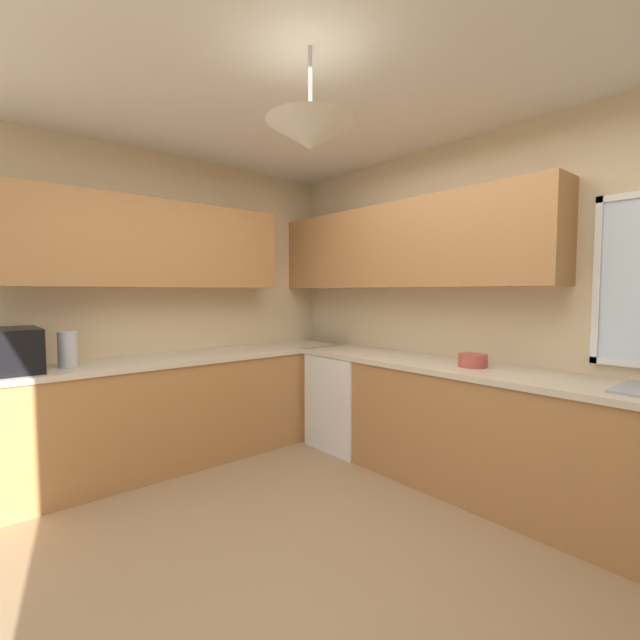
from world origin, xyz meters
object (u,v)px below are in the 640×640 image
Objects in this scene: dishwasher at (351,400)px; microwave at (8,351)px; bowl at (473,360)px; kettle at (68,349)px.

microwave reaches higher than dishwasher.
bowl reaches higher than dishwasher.
bowl is at bearing 53.65° from microwave.
microwave is (-0.66, -2.49, 0.61)m from dishwasher.
microwave reaches higher than bowl.
dishwasher is at bearing 75.17° from microwave.
dishwasher is 1.30m from bowl.
bowl is (1.20, 0.03, 0.51)m from dishwasher.
dishwasher is 4.21× the size of bowl.
kettle reaches higher than dishwasher.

